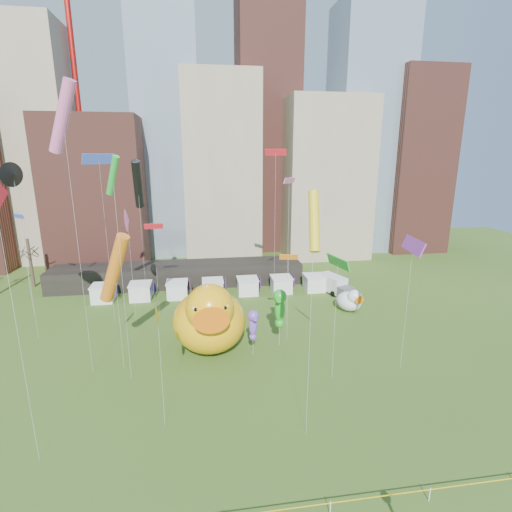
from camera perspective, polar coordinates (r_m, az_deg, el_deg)
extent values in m
cube|color=gray|center=(83.68, -30.05, 13.79)|extent=(14.00, 12.00, 42.00)
cube|color=brown|center=(74.68, -22.23, 8.60)|extent=(16.00, 14.00, 26.00)
cube|color=#8C9EB2|center=(80.93, -13.12, 19.97)|extent=(12.00, 12.00, 55.00)
cube|color=gray|center=(76.54, -5.21, 12.73)|extent=(14.00, 14.00, 34.00)
cube|color=brown|center=(84.90, 1.64, 24.48)|extent=(12.00, 12.00, 68.00)
cube|color=gray|center=(78.46, 9.95, 11.16)|extent=(16.00, 14.00, 30.00)
cube|color=#8C9EB2|center=(85.80, 15.99, 17.13)|extent=(14.00, 12.00, 48.00)
cube|color=brown|center=(88.46, 22.31, 12.62)|extent=(12.00, 12.00, 36.00)
cylinder|color=red|center=(85.19, -25.58, 25.89)|extent=(1.00, 1.00, 76.00)
cylinder|color=red|center=(87.98, 13.46, 26.43)|extent=(1.00, 1.00, 76.00)
cube|color=black|center=(61.12, -11.34, -2.66)|extent=(38.00, 6.00, 3.20)
cube|color=white|center=(57.06, -21.69, -5.22)|extent=(2.80, 2.80, 2.20)
cube|color=red|center=(56.51, -19.96, -4.71)|extent=(0.08, 1.40, 1.60)
cube|color=white|center=(56.10, -16.70, -5.12)|extent=(2.80, 2.80, 2.20)
cube|color=red|center=(55.70, -14.90, -4.58)|extent=(0.08, 1.40, 1.60)
cube|color=white|center=(55.58, -11.58, -4.97)|extent=(2.80, 2.80, 2.20)
cube|color=red|center=(55.34, -9.74, -4.42)|extent=(0.08, 1.40, 1.60)
cube|color=white|center=(55.50, -6.40, -4.78)|extent=(2.80, 2.80, 2.20)
cube|color=red|center=(55.42, -4.55, -4.22)|extent=(0.08, 1.40, 1.60)
cube|color=white|center=(55.88, -1.26, -4.56)|extent=(2.80, 2.80, 2.20)
cube|color=red|center=(55.96, 0.57, -3.98)|extent=(0.08, 1.40, 1.60)
cube|color=white|center=(56.69, 3.77, -4.30)|extent=(2.80, 2.80, 2.20)
cube|color=red|center=(56.93, 5.55, -3.73)|extent=(0.08, 1.40, 1.60)
cube|color=white|center=(57.92, 8.62, -4.02)|extent=(2.80, 2.80, 2.20)
cube|color=red|center=(58.31, 10.34, -3.45)|extent=(0.08, 1.40, 1.60)
cylinder|color=#382B21|center=(67.32, -30.40, -0.92)|extent=(0.44, 0.44, 7.50)
cylinder|color=white|center=(25.94, 10.95, -32.81)|extent=(0.06, 0.06, 0.90)
cylinder|color=white|center=(28.08, 24.34, -29.50)|extent=(0.06, 0.06, 0.90)
ellipsoid|color=#FFAF0D|center=(40.32, -6.93, -9.45)|extent=(7.57, 8.85, 6.16)
ellipsoid|color=#FFAF0D|center=(43.51, -7.13, -7.83)|extent=(2.06, 1.62, 2.50)
sphere|color=#FFAF0D|center=(36.82, -6.85, -7.67)|extent=(4.69, 4.69, 4.63)
cone|color=orange|center=(35.07, -6.69, -9.11)|extent=(2.57, 2.12, 2.55)
sphere|color=white|center=(35.39, -8.86, -7.61)|extent=(0.83, 0.83, 0.83)
sphere|color=white|center=(35.47, -4.71, -7.42)|extent=(0.83, 0.83, 0.83)
sphere|color=black|center=(35.02, -8.85, -7.85)|extent=(0.42, 0.42, 0.42)
sphere|color=black|center=(35.11, -4.66, -7.66)|extent=(0.42, 0.42, 0.42)
ellipsoid|color=white|center=(51.50, 13.60, -6.54)|extent=(3.75, 4.11, 2.44)
ellipsoid|color=white|center=(52.53, 12.72, -6.14)|extent=(0.94, 0.82, 0.99)
sphere|color=white|center=(50.35, 14.42, -5.89)|extent=(2.25, 2.25, 1.84)
cone|color=orange|center=(49.81, 14.96, -6.24)|extent=(1.19, 1.06, 1.01)
sphere|color=white|center=(49.60, 14.32, -5.90)|extent=(0.33, 0.33, 0.33)
sphere|color=white|center=(50.20, 15.24, -5.71)|extent=(0.33, 0.33, 0.33)
sphere|color=black|center=(49.49, 14.43, -5.96)|extent=(0.17, 0.17, 0.17)
sphere|color=black|center=(50.09, 15.35, -5.77)|extent=(0.17, 0.17, 0.17)
cylinder|color=silver|center=(41.09, 3.48, -10.49)|extent=(0.03, 0.03, 4.06)
ellipsoid|color=green|center=(40.27, 3.52, -7.88)|extent=(1.30, 1.17, 2.77)
sphere|color=green|center=(39.59, 3.60, -5.97)|extent=(1.77, 1.77, 1.41)
cone|color=green|center=(39.04, 3.80, -6.39)|extent=(0.73, 0.99, 0.49)
sphere|color=green|center=(40.95, 3.47, -9.91)|extent=(0.99, 0.99, 0.99)
cylinder|color=silver|center=(39.29, -0.45, -12.41)|extent=(0.03, 0.03, 3.19)
ellipsoid|color=#7443CB|center=(38.59, -0.46, -10.30)|extent=(0.88, 0.74, 2.10)
sphere|color=#7443CB|center=(38.00, -0.43, -8.85)|extent=(1.16, 1.16, 1.07)
cone|color=#7443CB|center=(37.58, -0.32, -9.22)|extent=(0.43, 0.70, 0.38)
sphere|color=#7443CB|center=(39.16, -0.47, -11.87)|extent=(0.75, 0.75, 0.75)
cube|color=silver|center=(57.62, 11.17, -3.93)|extent=(3.59, 4.98, 2.26)
cube|color=#595960|center=(55.72, 13.05, -5.17)|extent=(2.51, 2.24, 1.44)
cylinder|color=black|center=(56.09, 11.29, -5.53)|extent=(0.49, 0.84, 0.81)
cylinder|color=black|center=(57.50, 13.02, -5.12)|extent=(0.49, 0.84, 0.81)
cylinder|color=black|center=(58.31, 9.36, -4.65)|extent=(0.49, 0.84, 0.81)
cylinder|color=black|center=(59.67, 11.07, -4.28)|extent=(0.49, 0.84, 0.81)
cylinder|color=silver|center=(48.59, 2.79, 3.30)|extent=(0.02, 0.02, 19.86)
cube|color=red|center=(47.64, 2.95, 15.09)|extent=(2.54, 1.47, 0.81)
cylinder|color=silver|center=(43.42, 4.72, -0.11)|extent=(0.02, 0.02, 16.90)
cube|color=pink|center=(42.08, 4.96, 11.09)|extent=(1.62, 1.63, 0.62)
cylinder|color=silver|center=(46.76, -30.86, -0.62)|extent=(0.02, 0.02, 17.66)
cone|color=black|center=(45.57, -32.32, 10.15)|extent=(0.75, 2.45, 2.44)
cylinder|color=silver|center=(34.35, -19.14, -3.97)|extent=(0.02, 0.02, 17.96)
cylinder|color=green|center=(32.74, -20.47, 11.11)|extent=(1.67, 1.72, 3.17)
cylinder|color=silver|center=(26.58, 7.97, -11.62)|extent=(0.02, 0.02, 15.53)
cylinder|color=yellow|center=(24.19, 8.62, 5.12)|extent=(0.98, 2.29, 3.78)
cylinder|color=silver|center=(47.26, -21.17, 1.54)|extent=(0.02, 0.02, 19.13)
cube|color=blue|center=(46.22, -22.28, 13.16)|extent=(3.13, 2.74, 1.12)
cylinder|color=silver|center=(37.82, -19.57, -8.91)|extent=(0.02, 0.02, 9.80)
cylinder|color=orange|center=(36.22, -20.22, -1.77)|extent=(3.82, 3.23, 6.65)
cylinder|color=silver|center=(48.77, -14.51, -2.28)|extent=(0.02, 0.02, 11.33)
cube|color=red|center=(47.48, -14.94, 4.28)|extent=(2.23, 0.68, 0.69)
cylinder|color=silver|center=(36.28, -24.74, 0.12)|extent=(0.02, 0.02, 22.41)
cylinder|color=pink|center=(35.46, -26.75, 17.93)|extent=(3.37, 2.56, 5.70)
cylinder|color=silver|center=(51.98, -16.45, 1.28)|extent=(0.02, 0.02, 15.98)
cylinder|color=black|center=(50.82, -17.10, 10.07)|extent=(1.35, 3.68, 6.13)
cylinder|color=silver|center=(34.55, 11.59, -9.62)|extent=(0.02, 0.02, 10.88)
cube|color=green|center=(32.72, 12.07, -0.90)|extent=(1.09, 3.04, 0.93)
cylinder|color=silver|center=(29.52, -13.85, -16.31)|extent=(0.02, 0.02, 8.97)
cone|color=yellow|center=(27.52, -14.42, -8.25)|extent=(0.39, 1.57, 1.56)
cylinder|color=silver|center=(54.19, -30.81, -1.53)|extent=(0.02, 0.02, 12.62)
cube|color=blue|center=(53.01, -31.70, 5.05)|extent=(1.51, 1.26, 0.53)
cylinder|color=silver|center=(41.08, 4.71, -6.49)|extent=(0.02, 0.02, 9.38)
cube|color=orange|center=(39.64, 4.85, -0.15)|extent=(1.92, 0.62, 0.60)
cylinder|color=silver|center=(37.75, 21.39, -7.37)|extent=(0.02, 0.02, 11.93)
cube|color=purple|center=(36.05, 22.26, 1.48)|extent=(1.13, 4.05, 1.22)
cylinder|color=silver|center=(27.67, -31.69, -10.68)|extent=(0.02, 0.02, 17.30)
cylinder|color=silver|center=(46.99, -17.89, -2.45)|extent=(0.02, 0.02, 12.47)
cone|color=pink|center=(45.63, -18.50, 5.06)|extent=(1.01, 2.51, 2.53)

